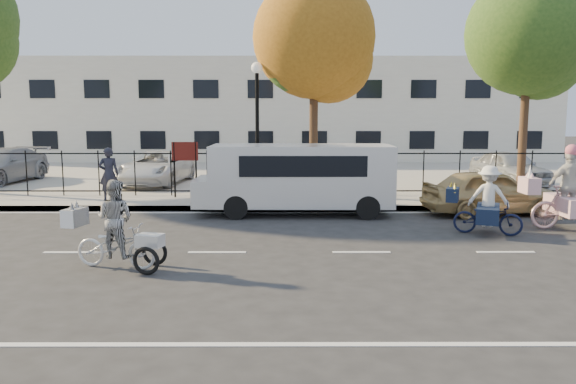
{
  "coord_description": "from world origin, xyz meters",
  "views": [
    {
      "loc": [
        1.44,
        -11.35,
        2.85
      ],
      "look_at": [
        1.48,
        1.2,
        1.1
      ],
      "focal_mm": 35.0,
      "sensor_mm": 36.0,
      "label": 1
    }
  ],
  "objects_px": {
    "white_van": "(298,176)",
    "lot_car_b": "(156,168)",
    "lamppost": "(257,106)",
    "lot_car_d": "(510,168)",
    "zebra_trike": "(116,234)",
    "bull_bike": "(487,207)",
    "lot_car_a": "(2,166)",
    "lot_car_c": "(250,170)",
    "pedestrian": "(109,174)",
    "gold_sedan": "(491,192)",
    "unicorn_bike": "(567,198)"
  },
  "relations": [
    {
      "from": "white_van",
      "to": "lot_car_b",
      "type": "bearing_deg",
      "value": 133.2
    },
    {
      "from": "lot_car_b",
      "to": "lamppost",
      "type": "bearing_deg",
      "value": -35.81
    },
    {
      "from": "white_van",
      "to": "lot_car_d",
      "type": "xyz_separation_m",
      "value": [
        8.21,
        5.46,
        -0.28
      ]
    },
    {
      "from": "zebra_trike",
      "to": "white_van",
      "type": "height_order",
      "value": "white_van"
    },
    {
      "from": "bull_bike",
      "to": "lot_car_d",
      "type": "height_order",
      "value": "bull_bike"
    },
    {
      "from": "lot_car_a",
      "to": "lot_car_c",
      "type": "xyz_separation_m",
      "value": [
        9.89,
        -1.16,
        -0.06
      ]
    },
    {
      "from": "pedestrian",
      "to": "lot_car_c",
      "type": "relative_size",
      "value": 0.45
    },
    {
      "from": "lamppost",
      "to": "gold_sedan",
      "type": "relative_size",
      "value": 1.13
    },
    {
      "from": "lamppost",
      "to": "white_van",
      "type": "relative_size",
      "value": 0.78
    },
    {
      "from": "unicorn_bike",
      "to": "white_van",
      "type": "distance_m",
      "value": 6.98
    },
    {
      "from": "bull_bike",
      "to": "lot_car_d",
      "type": "relative_size",
      "value": 0.47
    },
    {
      "from": "gold_sedan",
      "to": "lot_car_b",
      "type": "bearing_deg",
      "value": 54.14
    },
    {
      "from": "zebra_trike",
      "to": "lot_car_d",
      "type": "distance_m",
      "value": 16.13
    },
    {
      "from": "gold_sedan",
      "to": "lot_car_c",
      "type": "xyz_separation_m",
      "value": [
        -7.18,
        5.13,
        0.11
      ]
    },
    {
      "from": "bull_bike",
      "to": "lot_car_c",
      "type": "bearing_deg",
      "value": 58.76
    },
    {
      "from": "bull_bike",
      "to": "lot_car_b",
      "type": "relative_size",
      "value": 0.4
    },
    {
      "from": "gold_sedan",
      "to": "lot_car_b",
      "type": "relative_size",
      "value": 0.84
    },
    {
      "from": "lamppost",
      "to": "white_van",
      "type": "height_order",
      "value": "lamppost"
    },
    {
      "from": "lot_car_d",
      "to": "lamppost",
      "type": "bearing_deg",
      "value": -172.18
    },
    {
      "from": "white_van",
      "to": "lamppost",
      "type": "bearing_deg",
      "value": 119.38
    },
    {
      "from": "gold_sedan",
      "to": "lot_car_a",
      "type": "xyz_separation_m",
      "value": [
        -17.07,
        6.29,
        0.17
      ]
    },
    {
      "from": "zebra_trike",
      "to": "lot_car_a",
      "type": "height_order",
      "value": "zebra_trike"
    },
    {
      "from": "bull_bike",
      "to": "lot_car_a",
      "type": "relative_size",
      "value": 0.39
    },
    {
      "from": "lot_car_b",
      "to": "lot_car_a",
      "type": "bearing_deg",
      "value": -178.39
    },
    {
      "from": "zebra_trike",
      "to": "gold_sedan",
      "type": "xyz_separation_m",
      "value": [
        8.99,
        5.6,
        0.01
      ]
    },
    {
      "from": "lamppost",
      "to": "pedestrian",
      "type": "distance_m",
      "value": 5.15
    },
    {
      "from": "zebra_trike",
      "to": "pedestrian",
      "type": "height_order",
      "value": "pedestrian"
    },
    {
      "from": "zebra_trike",
      "to": "unicorn_bike",
      "type": "height_order",
      "value": "unicorn_bike"
    },
    {
      "from": "zebra_trike",
      "to": "lot_car_a",
      "type": "xyz_separation_m",
      "value": [
        -8.08,
        11.89,
        0.19
      ]
    },
    {
      "from": "unicorn_bike",
      "to": "bull_bike",
      "type": "height_order",
      "value": "unicorn_bike"
    },
    {
      "from": "bull_bike",
      "to": "lot_car_b",
      "type": "height_order",
      "value": "bull_bike"
    },
    {
      "from": "unicorn_bike",
      "to": "zebra_trike",
      "type": "bearing_deg",
      "value": 109.16
    },
    {
      "from": "lot_car_a",
      "to": "lot_car_d",
      "type": "bearing_deg",
      "value": 4.3
    },
    {
      "from": "lamppost",
      "to": "lot_car_b",
      "type": "height_order",
      "value": "lamppost"
    },
    {
      "from": "zebra_trike",
      "to": "lot_car_b",
      "type": "distance_m",
      "value": 11.68
    },
    {
      "from": "lot_car_a",
      "to": "lot_car_d",
      "type": "xyz_separation_m",
      "value": [
        19.78,
        -0.78,
        -0.01
      ]
    },
    {
      "from": "unicorn_bike",
      "to": "pedestrian",
      "type": "relative_size",
      "value": 1.27
    },
    {
      "from": "unicorn_bike",
      "to": "pedestrian",
      "type": "height_order",
      "value": "unicorn_bike"
    },
    {
      "from": "unicorn_bike",
      "to": "lot_car_c",
      "type": "xyz_separation_m",
      "value": [
        -8.31,
        7.23,
        -0.02
      ]
    },
    {
      "from": "white_van",
      "to": "lot_car_a",
      "type": "relative_size",
      "value": 1.2
    },
    {
      "from": "unicorn_bike",
      "to": "white_van",
      "type": "relative_size",
      "value": 0.38
    },
    {
      "from": "unicorn_bike",
      "to": "gold_sedan",
      "type": "distance_m",
      "value": 2.38
    },
    {
      "from": "pedestrian",
      "to": "zebra_trike",
      "type": "bearing_deg",
      "value": 94.54
    },
    {
      "from": "gold_sedan",
      "to": "white_van",
      "type": "bearing_deg",
      "value": 82.12
    },
    {
      "from": "lot_car_a",
      "to": "lot_car_d",
      "type": "height_order",
      "value": "lot_car_a"
    },
    {
      "from": "zebra_trike",
      "to": "lot_car_a",
      "type": "relative_size",
      "value": 0.42
    },
    {
      "from": "lamppost",
      "to": "lot_car_b",
      "type": "relative_size",
      "value": 0.95
    },
    {
      "from": "gold_sedan",
      "to": "lot_car_b",
      "type": "height_order",
      "value": "lot_car_b"
    },
    {
      "from": "lot_car_c",
      "to": "gold_sedan",
      "type": "bearing_deg",
      "value": -49.48
    },
    {
      "from": "white_van",
      "to": "bull_bike",
      "type": "bearing_deg",
      "value": -31.02
    }
  ]
}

